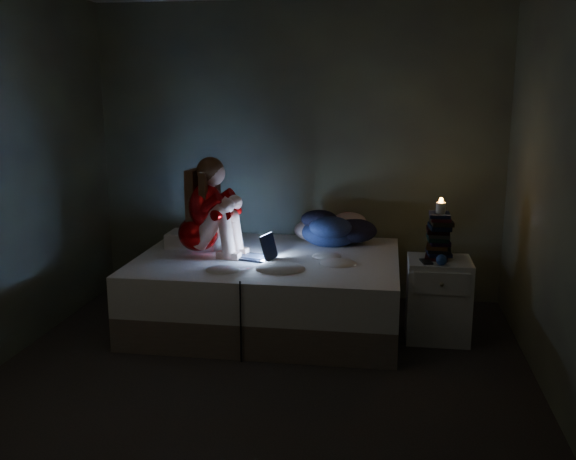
% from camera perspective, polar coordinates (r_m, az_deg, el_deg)
% --- Properties ---
extents(floor, '(3.60, 3.80, 0.02)m').
position_cam_1_polar(floor, '(4.33, -2.73, -13.40)').
color(floor, black).
rests_on(floor, ground).
extents(wall_back, '(3.60, 0.02, 2.60)m').
position_cam_1_polar(wall_back, '(5.81, 0.88, 6.77)').
color(wall_back, '#383936').
rests_on(wall_back, ground).
extents(wall_front, '(3.60, 0.02, 2.60)m').
position_cam_1_polar(wall_front, '(2.14, -13.26, -3.55)').
color(wall_front, '#383936').
rests_on(wall_front, ground).
extents(wall_right, '(0.02, 3.80, 2.60)m').
position_cam_1_polar(wall_right, '(3.99, 23.50, 3.11)').
color(wall_right, '#383936').
rests_on(wall_right, ground).
extents(bed, '(2.04, 1.53, 0.56)m').
position_cam_1_polar(bed, '(5.25, -1.70, -5.25)').
color(bed, beige).
rests_on(bed, ground).
extents(pillow, '(0.42, 0.30, 0.12)m').
position_cam_1_polar(pillow, '(5.52, -8.26, -0.80)').
color(pillow, silver).
rests_on(pillow, bed).
extents(woman, '(0.54, 0.41, 0.79)m').
position_cam_1_polar(woman, '(5.20, -7.94, 2.15)').
color(woman, '#7C0506').
rests_on(woman, bed).
extents(laptop, '(0.35, 0.29, 0.22)m').
position_cam_1_polar(laptop, '(5.06, -3.04, -1.34)').
color(laptop, black).
rests_on(laptop, bed).
extents(clothes_pile, '(0.59, 0.52, 0.31)m').
position_cam_1_polar(clothes_pile, '(5.51, 3.74, 0.29)').
color(clothes_pile, '#162641').
rests_on(clothes_pile, bed).
extents(nightstand, '(0.47, 0.42, 0.62)m').
position_cam_1_polar(nightstand, '(5.05, 13.02, -5.93)').
color(nightstand, silver).
rests_on(nightstand, ground).
extents(book_stack, '(0.19, 0.25, 0.34)m').
position_cam_1_polar(book_stack, '(4.98, 13.13, -0.47)').
color(book_stack, black).
rests_on(book_stack, nightstand).
extents(candle, '(0.07, 0.07, 0.08)m').
position_cam_1_polar(candle, '(4.93, 13.25, 1.93)').
color(candle, beige).
rests_on(candle, book_stack).
extents(phone, '(0.10, 0.15, 0.01)m').
position_cam_1_polar(phone, '(4.87, 12.02, -2.72)').
color(phone, black).
rests_on(phone, nightstand).
extents(blue_orb, '(0.08, 0.08, 0.08)m').
position_cam_1_polar(blue_orb, '(4.80, 13.30, -2.57)').
color(blue_orb, navy).
rests_on(blue_orb, nightstand).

